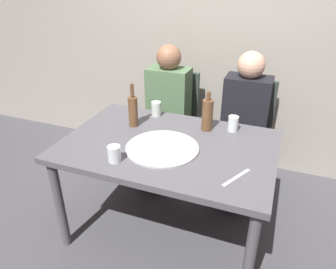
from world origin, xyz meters
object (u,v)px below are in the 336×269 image
wine_glass (156,109)px  chair_left (171,115)px  beer_bottle (133,110)px  table_knife (236,178)px  wine_bottle (207,115)px  chair_right (244,127)px  tumbler_far (233,124)px  pizza_tray (162,148)px  guest_in_beanie (243,120)px  guest_in_sweater (165,108)px  tumbler_near (114,154)px  dining_table (168,154)px

wine_glass → chair_left: chair_left is taller
beer_bottle → table_knife: 0.88m
wine_bottle → wine_glass: size_ratio=2.54×
table_knife → chair_right: chair_right is taller
tumbler_far → chair_left: chair_left is taller
pizza_tray → chair_left: 1.00m
pizza_tray → guest_in_beanie: (0.38, 0.78, -0.09)m
chair_left → guest_in_sweater: guest_in_sweater is taller
guest_in_beanie → wine_glass: bearing=28.5°
tumbler_near → guest_in_beanie: guest_in_beanie is taller
dining_table → table_knife: bearing=-25.1°
guest_in_beanie → wine_bottle: bearing=65.4°
table_knife → chair_right: (-0.10, 1.07, -0.21)m
dining_table → guest_in_sweater: 0.76m
beer_bottle → chair_right: 1.04m
chair_right → guest_in_sweater: (-0.67, -0.15, 0.13)m
dining_table → wine_glass: wine_glass is taller
dining_table → beer_bottle: 0.40m
tumbler_far → guest_in_beanie: (0.02, 0.38, -0.14)m
table_knife → chair_right: bearing=32.6°
beer_bottle → chair_right: beer_bottle is taller
guest_in_sweater → guest_in_beanie: size_ratio=1.00×
beer_bottle → tumbler_far: 0.69m
guest_in_sweater → wine_glass: bearing=100.3°
wine_glass → chair_left: size_ratio=0.12×
wine_glass → guest_in_beanie: guest_in_beanie is taller
dining_table → chair_left: size_ratio=1.49×
tumbler_near → beer_bottle: bearing=102.9°
wine_bottle → beer_bottle: beer_bottle is taller
dining_table → chair_right: size_ratio=1.49×
wine_bottle → chair_right: 0.69m
chair_left → guest_in_beanie: size_ratio=0.77×
wine_glass → chair_left: (-0.06, 0.48, -0.27)m
dining_table → chair_right: (0.37, 0.85, -0.13)m
chair_left → tumbler_near: bearing=94.1°
guest_in_beanie → beer_bottle: bearing=38.3°
tumbler_near → wine_glass: bearing=91.9°
table_knife → beer_bottle: bearing=91.9°
pizza_tray → guest_in_sweater: (-0.29, 0.78, -0.09)m
table_knife → chair_left: 1.34m
pizza_tray → wine_glass: bearing=117.0°
guest_in_beanie → pizza_tray: bearing=63.8°
guest_in_sweater → tumbler_near: bearing=94.7°
dining_table → pizza_tray: pizza_tray is taller
pizza_tray → table_knife: size_ratio=2.07×
dining_table → guest_in_sweater: size_ratio=1.15×
wine_bottle → table_knife: (0.30, -0.50, -0.11)m
dining_table → guest_in_beanie: 0.79m
tumbler_far → guest_in_beanie: bearing=86.5°
tumbler_near → chair_right: size_ratio=0.11×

